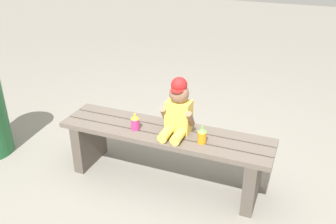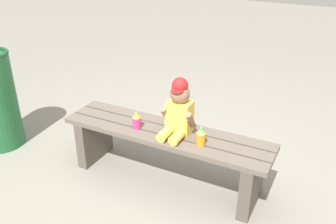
{
  "view_description": "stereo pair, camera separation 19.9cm",
  "coord_description": "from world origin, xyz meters",
  "px_view_note": "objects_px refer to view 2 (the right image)",
  "views": [
    {
      "loc": [
        0.86,
        -2.08,
        1.69
      ],
      "look_at": [
        0.05,
        -0.05,
        0.6
      ],
      "focal_mm": 39.02,
      "sensor_mm": 36.0,
      "label": 1
    },
    {
      "loc": [
        1.04,
        -2.0,
        1.69
      ],
      "look_at": [
        0.05,
        -0.05,
        0.6
      ],
      "focal_mm": 39.02,
      "sensor_mm": 36.0,
      "label": 2
    }
  ],
  "objects_px": {
    "park_bench": "(166,147)",
    "sippy_cup_right": "(201,136)",
    "child_figure": "(178,110)",
    "sippy_cup_left": "(137,120)"
  },
  "relations": [
    {
      "from": "child_figure",
      "to": "sippy_cup_right",
      "type": "bearing_deg",
      "value": -20.0
    },
    {
      "from": "sippy_cup_left",
      "to": "child_figure",
      "type": "bearing_deg",
      "value": 13.89
    },
    {
      "from": "child_figure",
      "to": "park_bench",
      "type": "bearing_deg",
      "value": -169.37
    },
    {
      "from": "park_bench",
      "to": "sippy_cup_right",
      "type": "xyz_separation_m",
      "value": [
        0.29,
        -0.06,
        0.19
      ]
    },
    {
      "from": "park_bench",
      "to": "sippy_cup_right",
      "type": "relative_size",
      "value": 12.37
    },
    {
      "from": "park_bench",
      "to": "sippy_cup_right",
      "type": "distance_m",
      "value": 0.35
    },
    {
      "from": "child_figure",
      "to": "sippy_cup_right",
      "type": "height_order",
      "value": "child_figure"
    },
    {
      "from": "park_bench",
      "to": "sippy_cup_left",
      "type": "bearing_deg",
      "value": -164.67
    },
    {
      "from": "park_bench",
      "to": "child_figure",
      "type": "relative_size",
      "value": 3.79
    },
    {
      "from": "child_figure",
      "to": "sippy_cup_right",
      "type": "distance_m",
      "value": 0.24
    }
  ]
}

